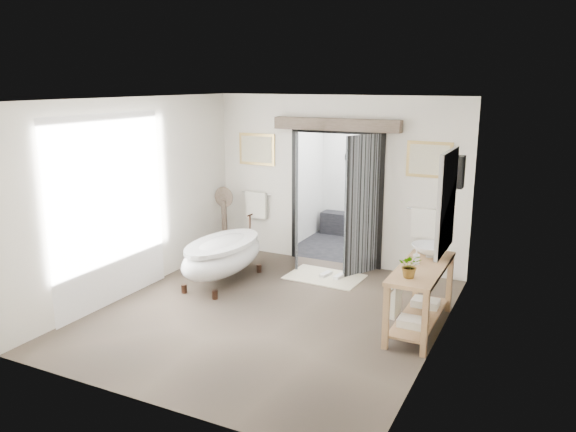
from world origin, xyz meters
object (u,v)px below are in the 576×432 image
object	(u,v)px
clawfoot_tub	(223,255)
basin	(430,251)
vanity	(418,292)
rug	(325,277)

from	to	relation	value
clawfoot_tub	basin	distance (m)	3.24
vanity	rug	size ratio (longest dim) A/B	1.33
clawfoot_tub	rug	size ratio (longest dim) A/B	1.57
rug	clawfoot_tub	bearing A→B (deg)	-146.15
clawfoot_tub	rug	xyz separation A→B (m)	(1.37, 0.92, -0.44)
vanity	basin	bearing A→B (deg)	86.62
clawfoot_tub	rug	distance (m)	1.70
vanity	rug	distance (m)	2.27
clawfoot_tub	vanity	world-z (taller)	clawfoot_tub
clawfoot_tub	basin	world-z (taller)	basin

